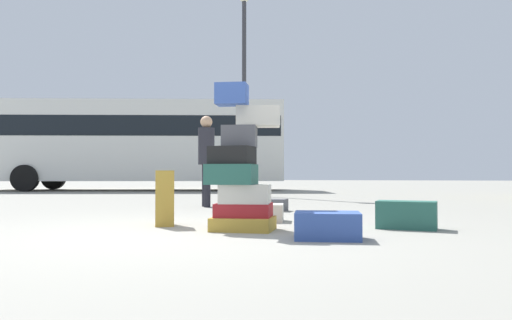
{
  "coord_description": "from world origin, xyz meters",
  "views": [
    {
      "loc": [
        1.48,
        -4.84,
        0.61
      ],
      "look_at": [
        0.41,
        1.1,
        0.78
      ],
      "focal_mm": 34.46,
      "sensor_mm": 36.0,
      "label": 1
    }
  ],
  "objects_px": {
    "suitcase_navy_foreground_near": "(327,226)",
    "suitcase_tan_behind_tower": "(165,198)",
    "suitcase_tower": "(242,171)",
    "parked_bus": "(136,140)",
    "lamp_post": "(244,59)",
    "suitcase_teal_right_side": "(406,215)",
    "suitcase_cream_foreground_far": "(255,213)",
    "person_bearded_onlooker": "(206,153)",
    "suitcase_charcoal_left_side": "(268,205)"
  },
  "relations": [
    {
      "from": "suitcase_navy_foreground_near",
      "to": "suitcase_tan_behind_tower",
      "type": "xyz_separation_m",
      "value": [
        -1.91,
        0.85,
        0.2
      ]
    },
    {
      "from": "parked_bus",
      "to": "suitcase_teal_right_side",
      "type": "bearing_deg",
      "value": -65.69
    },
    {
      "from": "suitcase_charcoal_left_side",
      "to": "person_bearded_onlooker",
      "type": "bearing_deg",
      "value": 156.24
    },
    {
      "from": "suitcase_navy_foreground_near",
      "to": "person_bearded_onlooker",
      "type": "distance_m",
      "value": 4.75
    },
    {
      "from": "suitcase_tower",
      "to": "person_bearded_onlooker",
      "type": "relative_size",
      "value": 0.95
    },
    {
      "from": "person_bearded_onlooker",
      "to": "lamp_post",
      "type": "bearing_deg",
      "value": 157.59
    },
    {
      "from": "parked_bus",
      "to": "suitcase_tower",
      "type": "bearing_deg",
      "value": -72.97
    },
    {
      "from": "suitcase_teal_right_side",
      "to": "suitcase_charcoal_left_side",
      "type": "bearing_deg",
      "value": 141.46
    },
    {
      "from": "suitcase_teal_right_side",
      "to": "parked_bus",
      "type": "height_order",
      "value": "parked_bus"
    },
    {
      "from": "suitcase_navy_foreground_near",
      "to": "lamp_post",
      "type": "distance_m",
      "value": 9.84
    },
    {
      "from": "suitcase_teal_right_side",
      "to": "lamp_post",
      "type": "distance_m",
      "value": 9.22
    },
    {
      "from": "suitcase_cream_foreground_far",
      "to": "person_bearded_onlooker",
      "type": "xyz_separation_m",
      "value": [
        -1.36,
        2.48,
        0.88
      ]
    },
    {
      "from": "suitcase_tan_behind_tower",
      "to": "parked_bus",
      "type": "xyz_separation_m",
      "value": [
        -5.37,
        11.29,
        1.51
      ]
    },
    {
      "from": "suitcase_tower",
      "to": "suitcase_tan_behind_tower",
      "type": "bearing_deg",
      "value": 165.76
    },
    {
      "from": "suitcase_tan_behind_tower",
      "to": "person_bearded_onlooker",
      "type": "height_order",
      "value": "person_bearded_onlooker"
    },
    {
      "from": "suitcase_tower",
      "to": "parked_bus",
      "type": "distance_m",
      "value": 13.22
    },
    {
      "from": "suitcase_tower",
      "to": "suitcase_charcoal_left_side",
      "type": "bearing_deg",
      "value": 92.62
    },
    {
      "from": "person_bearded_onlooker",
      "to": "lamp_post",
      "type": "distance_m",
      "value": 5.49
    },
    {
      "from": "lamp_post",
      "to": "suitcase_tan_behind_tower",
      "type": "bearing_deg",
      "value": -85.17
    },
    {
      "from": "suitcase_tower",
      "to": "suitcase_cream_foreground_far",
      "type": "relative_size",
      "value": 2.25
    },
    {
      "from": "suitcase_navy_foreground_near",
      "to": "suitcase_cream_foreground_far",
      "type": "height_order",
      "value": "suitcase_navy_foreground_near"
    },
    {
      "from": "suitcase_tower",
      "to": "suitcase_tan_behind_tower",
      "type": "relative_size",
      "value": 2.45
    },
    {
      "from": "lamp_post",
      "to": "suitcase_navy_foreground_near",
      "type": "bearing_deg",
      "value": -73.56
    },
    {
      "from": "suitcase_tower",
      "to": "suitcase_cream_foreground_far",
      "type": "height_order",
      "value": "suitcase_tower"
    },
    {
      "from": "suitcase_charcoal_left_side",
      "to": "suitcase_tan_behind_tower",
      "type": "distance_m",
      "value": 2.62
    },
    {
      "from": "person_bearded_onlooker",
      "to": "parked_bus",
      "type": "xyz_separation_m",
      "value": [
        -4.96,
        8.09,
        0.85
      ]
    },
    {
      "from": "suitcase_navy_foreground_near",
      "to": "person_bearded_onlooker",
      "type": "height_order",
      "value": "person_bearded_onlooker"
    },
    {
      "from": "suitcase_tan_behind_tower",
      "to": "suitcase_teal_right_side",
      "type": "bearing_deg",
      "value": -18.25
    },
    {
      "from": "suitcase_tower",
      "to": "person_bearded_onlooker",
      "type": "bearing_deg",
      "value": 111.88
    },
    {
      "from": "lamp_post",
      "to": "suitcase_charcoal_left_side",
      "type": "bearing_deg",
      "value": -74.41
    },
    {
      "from": "suitcase_navy_foreground_near",
      "to": "parked_bus",
      "type": "bearing_deg",
      "value": 117.52
    },
    {
      "from": "parked_bus",
      "to": "lamp_post",
      "type": "bearing_deg",
      "value": -47.58
    },
    {
      "from": "suitcase_teal_right_side",
      "to": "suitcase_tan_behind_tower",
      "type": "height_order",
      "value": "suitcase_tan_behind_tower"
    },
    {
      "from": "suitcase_tan_behind_tower",
      "to": "suitcase_cream_foreground_far",
      "type": "distance_m",
      "value": 1.21
    },
    {
      "from": "suitcase_teal_right_side",
      "to": "parked_bus",
      "type": "relative_size",
      "value": 0.06
    },
    {
      "from": "suitcase_charcoal_left_side",
      "to": "suitcase_tan_behind_tower",
      "type": "height_order",
      "value": "suitcase_tan_behind_tower"
    },
    {
      "from": "suitcase_navy_foreground_near",
      "to": "parked_bus",
      "type": "distance_m",
      "value": 14.26
    },
    {
      "from": "suitcase_teal_right_side",
      "to": "suitcase_cream_foreground_far",
      "type": "bearing_deg",
      "value": 174.65
    },
    {
      "from": "suitcase_charcoal_left_side",
      "to": "suitcase_tan_behind_tower",
      "type": "xyz_separation_m",
      "value": [
        -0.85,
        -2.46,
        0.23
      ]
    },
    {
      "from": "suitcase_teal_right_side",
      "to": "lamp_post",
      "type": "relative_size",
      "value": 0.11
    },
    {
      "from": "suitcase_tower",
      "to": "person_bearded_onlooker",
      "type": "distance_m",
      "value": 3.73
    },
    {
      "from": "suitcase_tower",
      "to": "parked_bus",
      "type": "relative_size",
      "value": 0.15
    },
    {
      "from": "parked_bus",
      "to": "lamp_post",
      "type": "distance_m",
      "value": 6.12
    },
    {
      "from": "suitcase_cream_foreground_far",
      "to": "parked_bus",
      "type": "bearing_deg",
      "value": 116.07
    },
    {
      "from": "suitcase_charcoal_left_side",
      "to": "suitcase_tan_behind_tower",
      "type": "bearing_deg",
      "value": -102.42
    },
    {
      "from": "suitcase_charcoal_left_side",
      "to": "suitcase_cream_foreground_far",
      "type": "height_order",
      "value": "suitcase_cream_foreground_far"
    },
    {
      "from": "suitcase_charcoal_left_side",
      "to": "person_bearded_onlooker",
      "type": "distance_m",
      "value": 1.71
    },
    {
      "from": "suitcase_tower",
      "to": "person_bearded_onlooker",
      "type": "height_order",
      "value": "person_bearded_onlooker"
    },
    {
      "from": "suitcase_navy_foreground_near",
      "to": "suitcase_charcoal_left_side",
      "type": "distance_m",
      "value": 3.48
    },
    {
      "from": "suitcase_teal_right_side",
      "to": "parked_bus",
      "type": "distance_m",
      "value": 13.88
    }
  ]
}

